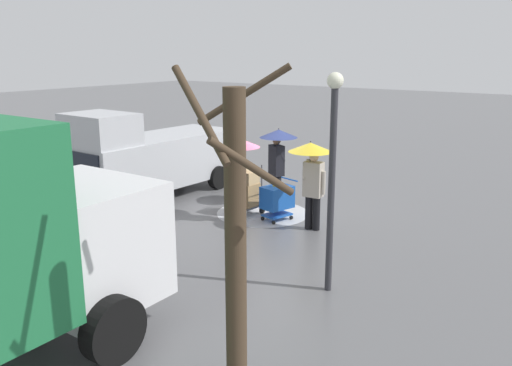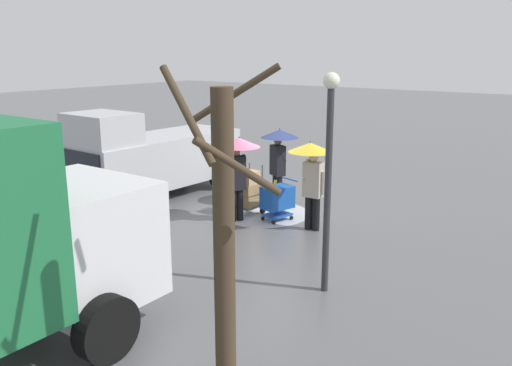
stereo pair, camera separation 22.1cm
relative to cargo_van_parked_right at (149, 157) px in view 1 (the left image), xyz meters
The scene contains 10 objects.
ground_plane 4.08m from the cargo_van_parked_right, 168.34° to the right, with size 90.00×90.00×0.00m, color #5B5B5E.
slush_patch_near_cluster 3.87m from the cargo_van_parked_right, behind, with size 2.44×2.44×0.01m, color silver.
cargo_van_parked_right is the anchor object (origin of this frame).
shopping_cart_vendor 4.32m from the cargo_van_parked_right, behind, with size 0.74×0.93×1.04m.
hand_dolly_boxes 3.43m from the cargo_van_parked_right, behind, with size 0.55×0.73×1.32m.
pedestrian_pink_side 3.80m from the cargo_van_parked_right, 157.23° to the right, with size 1.04×1.04×2.15m.
pedestrian_black_side 3.53m from the cargo_van_parked_right, behind, with size 1.04×1.04×2.15m.
pedestrian_white_side 5.32m from the cargo_van_parked_right, behind, with size 1.04×1.04×2.15m.
bare_tree_near 10.17m from the cargo_van_parked_right, 141.44° to the left, with size 1.37×1.38×4.08m.
street_lamp 7.79m from the cargo_van_parked_right, 159.83° to the left, with size 0.28×0.28×3.86m.
Camera 1 is at (-7.40, 11.44, 4.21)m, focal length 37.33 mm.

